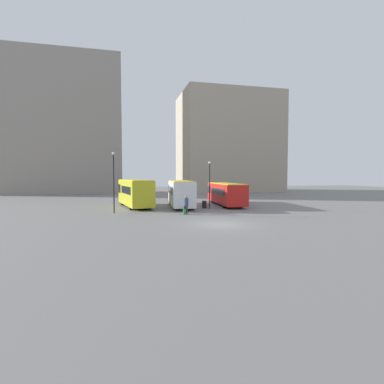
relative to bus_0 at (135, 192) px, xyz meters
The scene contains 11 objects.
ground_plane 15.85m from the bus_0, 68.77° to the right, with size 160.00×160.00×0.00m, color slate.
building_block_left 38.85m from the bus_0, 113.17° to the left, with size 26.30×11.48×29.22m.
building_block_right 42.68m from the bus_0, 54.31° to the left, with size 23.06×16.37×23.44m.
bus_0 is the anchor object (origin of this frame).
bus_1 5.46m from the bus_0, ahead, with size 3.55×10.93×3.13m.
bus_2 11.41m from the bus_0, ahead, with size 3.56×11.29×2.78m.
traveler 9.13m from the bus_0, 60.00° to the right, with size 0.48×0.48×1.80m.
suitcase 9.47m from the bus_0, 62.78° to the right, with size 0.23×0.32×0.83m.
lamp_post_0 6.28m from the bus_0, 112.62° to the right, with size 0.28×0.28×6.07m.
lamp_post_1 9.13m from the bus_0, 25.29° to the right, with size 0.28×0.28×5.35m.
trash_bin 8.50m from the bus_0, 23.90° to the right, with size 0.52×0.52×0.85m.
Camera 1 is at (-7.38, -21.64, 3.70)m, focal length 28.00 mm.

